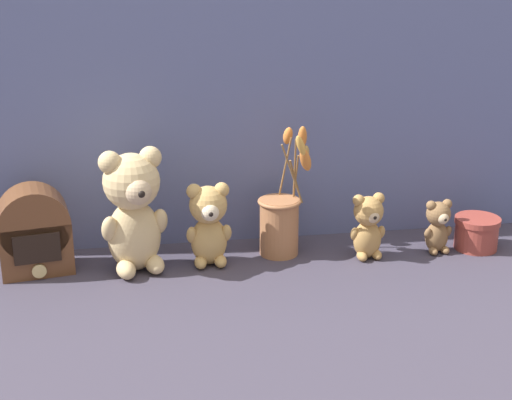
% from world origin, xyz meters
% --- Properties ---
extents(ground_plane, '(4.00, 4.00, 0.00)m').
position_xyz_m(ground_plane, '(0.00, 0.00, 0.00)').
color(ground_plane, '#3D3847').
extents(backdrop_wall, '(1.58, 0.02, 0.77)m').
position_xyz_m(backdrop_wall, '(0.00, 0.17, 0.38)').
color(backdrop_wall, slate).
rests_on(backdrop_wall, ground).
extents(teddy_bear_large, '(0.16, 0.15, 0.29)m').
position_xyz_m(teddy_bear_large, '(-0.28, 0.01, 0.15)').
color(teddy_bear_large, '#DBBC84').
rests_on(teddy_bear_large, ground).
extents(teddy_bear_medium, '(0.11, 0.10, 0.20)m').
position_xyz_m(teddy_bear_medium, '(-0.11, 0.02, 0.10)').
color(teddy_bear_medium, tan).
rests_on(teddy_bear_medium, ground).
extents(teddy_bear_small, '(0.09, 0.08, 0.16)m').
position_xyz_m(teddy_bear_small, '(0.26, 0.00, 0.08)').
color(teddy_bear_small, tan).
rests_on(teddy_bear_small, ground).
extents(teddy_bear_tiny, '(0.07, 0.07, 0.13)m').
position_xyz_m(teddy_bear_tiny, '(0.44, 0.01, 0.07)').
color(teddy_bear_tiny, olive).
rests_on(teddy_bear_tiny, ground).
extents(flower_vase, '(0.13, 0.14, 0.32)m').
position_xyz_m(flower_vase, '(0.07, 0.05, 0.09)').
color(flower_vase, '#AD7047').
rests_on(flower_vase, ground).
extents(vintage_radio, '(0.17, 0.13, 0.20)m').
position_xyz_m(vintage_radio, '(-0.50, 0.04, 0.10)').
color(vintage_radio, brown).
rests_on(vintage_radio, ground).
extents(decorative_tin_tall, '(0.11, 0.11, 0.08)m').
position_xyz_m(decorative_tin_tall, '(0.54, 0.01, 0.04)').
color(decorative_tin_tall, '#993D33').
rests_on(decorative_tin_tall, ground).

